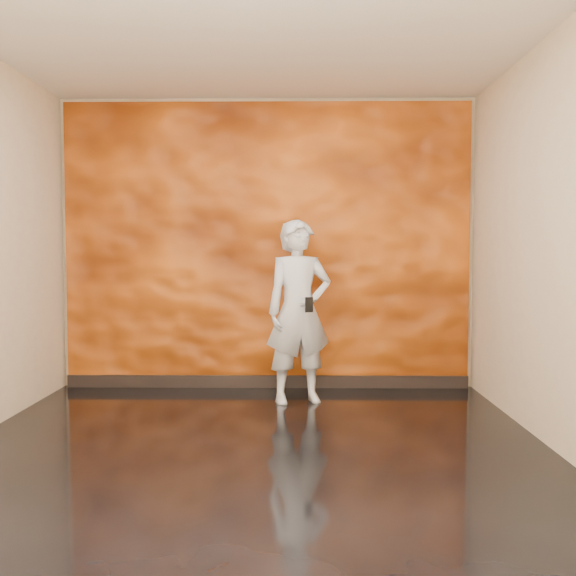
{
  "coord_description": "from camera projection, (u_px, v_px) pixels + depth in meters",
  "views": [
    {
      "loc": [
        0.29,
        -4.26,
        1.32
      ],
      "look_at": [
        0.22,
        0.91,
        1.03
      ],
      "focal_mm": 40.0,
      "sensor_mm": 36.0,
      "label": 1
    }
  ],
  "objects": [
    {
      "name": "room",
      "position": [
        253.0,
        240.0,
        4.25
      ],
      "size": [
        4.02,
        4.02,
        2.81
      ],
      "color": "black",
      "rests_on": "ground"
    },
    {
      "name": "feature_wall",
      "position": [
        267.0,
        246.0,
        6.21
      ],
      "size": [
        3.9,
        0.06,
        2.75
      ],
      "primitive_type": "cube",
      "color": "orange",
      "rests_on": "ground"
    },
    {
      "name": "baseboard",
      "position": [
        267.0,
        381.0,
        6.24
      ],
      "size": [
        3.9,
        0.04,
        0.12
      ],
      "primitive_type": "cube",
      "color": "black",
      "rests_on": "ground"
    },
    {
      "name": "man",
      "position": [
        299.0,
        311.0,
        5.61
      ],
      "size": [
        0.67,
        0.53,
        1.6
      ],
      "primitive_type": "imported",
      "rotation": [
        0.0,
        0.0,
        0.28
      ],
      "color": "#ABB2BC",
      "rests_on": "ground"
    },
    {
      "name": "phone",
      "position": [
        309.0,
        305.0,
        5.36
      ],
      "size": [
        0.07,
        0.04,
        0.13
      ],
      "primitive_type": "cube",
      "rotation": [
        0.0,
        0.0,
        0.36
      ],
      "color": "black",
      "rests_on": "man"
    }
  ]
}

